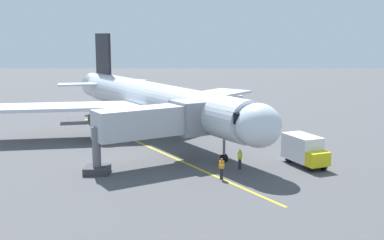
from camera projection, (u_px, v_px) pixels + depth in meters
name	position (u px, v px, depth m)	size (l,w,h in m)	color
ground_plane	(150.00, 132.00, 56.26)	(220.00, 220.00, 0.00)	#4C4C4F
apron_lead_in_line	(151.00, 148.00, 48.35)	(0.24, 40.00, 0.01)	yellow
airplane	(154.00, 100.00, 53.79)	(30.50, 36.06, 11.50)	silver
jet_bridge	(157.00, 122.00, 41.60)	(10.69, 7.93, 5.40)	#B7B7BC
ground_crew_marshaller	(222.00, 168.00, 37.62)	(0.46, 0.38, 1.71)	#23232D
ground_crew_wing_walker	(240.00, 159.00, 40.49)	(0.42, 0.28, 1.71)	#23232D
box_truck_near_nose	(305.00, 150.00, 41.50)	(3.59, 5.00, 2.62)	yellow
box_truck_portside	(232.00, 103.00, 70.28)	(3.77, 4.99, 2.62)	black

